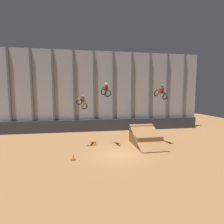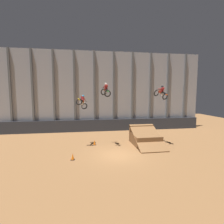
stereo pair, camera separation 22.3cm
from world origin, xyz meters
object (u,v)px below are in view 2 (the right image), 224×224
Objects in this scene: hay_bale_trackside at (148,135)px; dirt_ramp at (145,138)px; rider_bike_left_air at (82,102)px; traffic_cone_arena_edge at (95,143)px; rider_bike_right_air at (161,93)px; traffic_cone_near_ramp at (73,157)px; rider_bike_center_air at (106,91)px.

dirt_ramp is at bearing -117.23° from hay_bale_trackside.
rider_bike_left_air is 4.85m from traffic_cone_arena_edge.
traffic_cone_near_ramp is at bearing 178.23° from rider_bike_right_air.
rider_bike_left_air reaches higher than hay_bale_trackside.
rider_bike_right_air is at bearing -88.02° from hay_bale_trackside.
traffic_cone_near_ramp is at bearing -154.77° from dirt_ramp.
dirt_ramp is 5.51m from rider_bike_right_air.
rider_bike_right_air is at bearing -7.33° from traffic_cone_arena_edge.
rider_bike_center_air is at bearing -153.57° from hay_bale_trackside.
hay_bale_trackside is at bearing 35.08° from traffic_cone_near_ramp.
dirt_ramp is 3.31m from hay_bale_trackside.
traffic_cone_arena_edge is (2.18, 4.23, 0.00)m from traffic_cone_near_ramp.
hay_bale_trackside is at bearing 39.95° from rider_bike_left_air.
rider_bike_center_air is at bearing 155.88° from rider_bike_right_air.
rider_bike_right_air is 3.25× the size of traffic_cone_arena_edge.
traffic_cone_arena_edge is (1.33, -0.03, -4.66)m from rider_bike_left_air.
traffic_cone_arena_edge reaches higher than hay_bale_trackside.
traffic_cone_near_ramp is (-8.05, -3.80, -0.45)m from dirt_ramp.
rider_bike_center_air is at bearing -178.41° from dirt_ramp.
traffic_cone_near_ramp is at bearing -77.16° from rider_bike_left_air.
rider_bike_center_air is (-4.62, -0.13, 5.47)m from dirt_ramp.
rider_bike_center_air reaches higher than rider_bike_right_air.
rider_bike_center_air is 6.25m from rider_bike_right_air.
rider_bike_right_air is 6.65m from hay_bale_trackside.
dirt_ramp is at bearing 141.45° from rider_bike_right_air.
dirt_ramp is 2.54× the size of rider_bike_right_air.
dirt_ramp is 8.35m from rider_bike_left_air.
traffic_cone_arena_edge is 7.78m from hay_bale_trackside.
hay_bale_trackside is (1.50, 2.91, -0.45)m from dirt_ramp.
traffic_cone_arena_edge is at bearing 145.44° from rider_bike_center_air.
traffic_cone_near_ramp is (-3.44, -3.67, -5.92)m from rider_bike_center_air.
rider_bike_right_air is (8.82, -0.99, 1.02)m from rider_bike_left_air.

